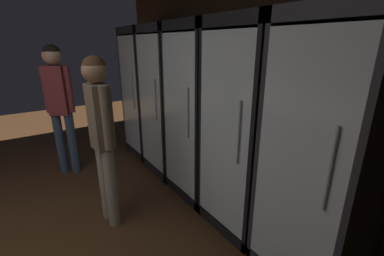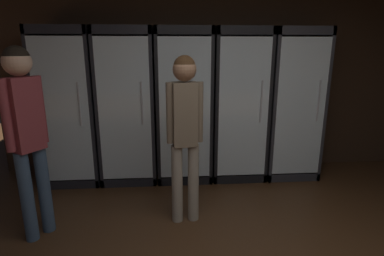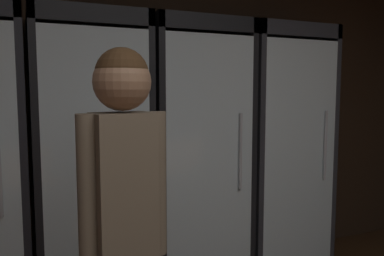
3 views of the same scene
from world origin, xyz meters
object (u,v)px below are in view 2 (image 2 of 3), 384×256
at_px(cooler_far_left, 72,108).
at_px(cooler_far_right, 289,105).
at_px(cooler_left, 128,108).
at_px(shopper_near, 185,123).
at_px(cooler_right, 237,106).
at_px(cooler_center, 184,107).
at_px(shopper_far, 26,124).

bearing_deg(cooler_far_left, cooler_far_right, -0.02).
relative_size(cooler_far_left, cooler_left, 1.00).
bearing_deg(cooler_far_right, cooler_left, 179.97).
xyz_separation_m(cooler_far_left, shopper_near, (1.37, -1.13, 0.06)).
bearing_deg(cooler_right, cooler_center, 179.94).
height_order(cooler_left, cooler_right, same).
height_order(cooler_far_left, cooler_left, same).
bearing_deg(cooler_far_right, cooler_right, -179.97).
distance_m(cooler_center, shopper_far, 1.89).
relative_size(cooler_center, cooler_far_right, 1.00).
height_order(cooler_left, shopper_far, cooler_left).
xyz_separation_m(cooler_left, cooler_far_right, (2.11, -0.00, 0.00)).
height_order(cooler_far_left, shopper_far, cooler_far_left).
distance_m(cooler_center, cooler_far_right, 1.41).
relative_size(shopper_near, shopper_far, 0.95).
bearing_deg(cooler_center, shopper_far, -137.10).
relative_size(cooler_far_left, cooler_far_right, 1.00).
height_order(cooler_far_right, shopper_far, cooler_far_right).
relative_size(cooler_far_left, cooler_right, 1.00).
relative_size(cooler_far_right, shopper_near, 1.19).
height_order(cooler_far_right, shopper_near, cooler_far_right).
bearing_deg(cooler_far_left, shopper_near, -39.68).
bearing_deg(cooler_center, cooler_far_right, -0.02).
height_order(shopper_near, shopper_far, shopper_far).
bearing_deg(shopper_far, cooler_center, 42.90).
bearing_deg(cooler_left, shopper_near, -59.66).
distance_m(cooler_right, shopper_near, 1.36).
relative_size(cooler_left, shopper_near, 1.19).
bearing_deg(shopper_far, shopper_near, 6.48).
height_order(cooler_right, shopper_far, cooler_right).
xyz_separation_m(cooler_right, cooler_far_right, (0.70, 0.00, -0.00)).
bearing_deg(cooler_left, cooler_far_left, -179.96).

